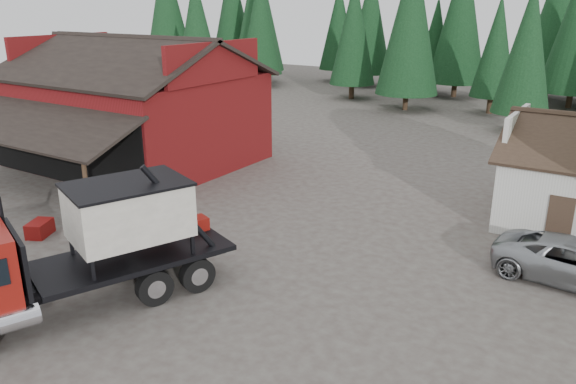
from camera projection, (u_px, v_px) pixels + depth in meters
The scene contains 8 objects.
ground at pixel (148, 272), 19.35m from camera, with size 120.00×120.00×0.00m, color #493E39.
red_barn at pixel (135, 116), 31.99m from camera, with size 12.80×13.63×7.18m.
conifer_backdrop at pixel (477, 101), 52.85m from camera, with size 76.00×16.00×16.00m, color black, non-canonical shape.
near_pine_a at pixel (197, 30), 50.85m from camera, with size 4.40×4.40×11.40m.
near_pine_b at pixel (527, 48), 38.32m from camera, with size 3.96×3.96×10.40m.
near_pine_d at pixel (411, 21), 46.13m from camera, with size 5.28×5.28×13.40m.
feed_truck at pixel (78, 247), 16.54m from camera, with size 5.88×9.69×4.26m.
equip_box at pixel (40, 229), 22.31m from camera, with size 0.70×1.10×0.60m, color maroon.
Camera 1 is at (13.46, -12.07, 8.85)m, focal length 35.00 mm.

